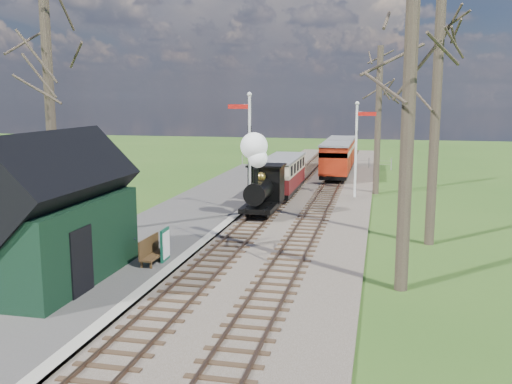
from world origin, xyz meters
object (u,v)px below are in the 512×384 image
at_px(red_carriage_b, 341,153).
at_px(red_carriage_a, 336,160).
at_px(locomotive, 262,179).
at_px(semaphore_far, 357,142).
at_px(person, 131,241).
at_px(station_shed, 53,217).
at_px(sign_board, 165,245).
at_px(coach, 282,174).
at_px(bench, 151,251).
at_px(semaphore_near, 248,145).

bearing_deg(red_carriage_b, red_carriage_a, -90.00).
distance_m(locomotive, red_carriage_a, 13.68).
bearing_deg(semaphore_far, locomotive, -124.67).
relative_size(semaphore_far, person, 4.22).
relative_size(station_shed, sign_board, 5.43).
bearing_deg(red_carriage_b, coach, -101.43).
bearing_deg(coach, station_shed, -103.63).
bearing_deg(bench, red_carriage_a, 78.34).
relative_size(station_shed, semaphore_near, 1.01).
bearing_deg(red_carriage_b, sign_board, -98.76).
height_order(locomotive, coach, locomotive).
bearing_deg(sign_board, red_carriage_a, 79.12).
bearing_deg(locomotive, red_carriage_b, 82.14).
relative_size(red_carriage_b, bench, 3.16).
distance_m(red_carriage_a, sign_board, 22.67).
height_order(red_carriage_b, sign_board, red_carriage_b).
height_order(sign_board, person, person).
bearing_deg(person, sign_board, -79.44).
bearing_deg(locomotive, sign_board, -100.66).
bearing_deg(red_carriage_a, person, -103.88).
distance_m(semaphore_far, person, 17.14).
distance_m(semaphore_near, bench, 10.07).
xyz_separation_m(semaphore_near, bench, (-1.30, -9.52, -2.99)).
xyz_separation_m(locomotive, coach, (0.01, 6.06, -0.51)).
relative_size(station_shed, semaphore_far, 1.10).
height_order(coach, bench, coach).
bearing_deg(person, station_shed, 158.06).
height_order(semaphore_near, person, semaphore_near).
relative_size(station_shed, red_carriage_b, 1.24).
xyz_separation_m(red_carriage_b, person, (-5.53, -27.88, -0.62)).
distance_m(coach, sign_board, 15.00).
height_order(red_carriage_a, bench, red_carriage_a).
distance_m(coach, person, 15.31).
bearing_deg(coach, red_carriage_b, 78.57).
height_order(semaphore_far, red_carriage_a, semaphore_far).
relative_size(station_shed, bench, 3.90).
relative_size(coach, person, 4.89).
bearing_deg(locomotive, semaphore_near, 155.71).
relative_size(coach, sign_board, 5.71).
distance_m(red_carriage_b, person, 28.43).
bearing_deg(person, red_carriage_a, -8.97).
height_order(semaphore_far, red_carriage_b, semaphore_far).
relative_size(red_carriage_a, red_carriage_b, 1.00).
bearing_deg(sign_board, station_shed, -132.89).
bearing_deg(semaphore_near, person, -103.08).
height_order(locomotive, red_carriage_b, locomotive).
distance_m(red_carriage_a, person, 23.06).
xyz_separation_m(semaphore_far, person, (-7.31, -15.30, -2.47)).
bearing_deg(locomotive, person, -108.04).
height_order(semaphore_near, bench, semaphore_near).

